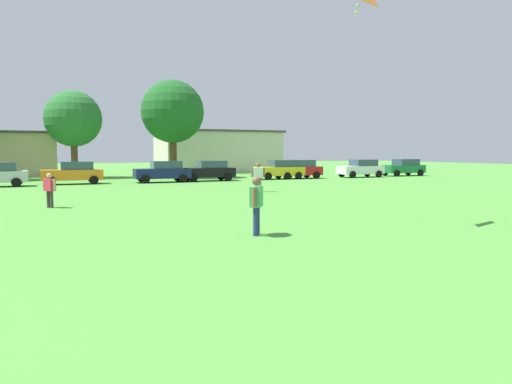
% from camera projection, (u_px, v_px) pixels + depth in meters
% --- Properties ---
extents(ground_plane, '(160.00, 160.00, 0.00)m').
position_uv_depth(ground_plane, '(121.00, 193.00, 27.71)').
color(ground_plane, '#4C9338').
extents(adult_bystander, '(0.56, 0.70, 1.70)m').
position_uv_depth(adult_bystander, '(256.00, 201.00, 13.72)').
color(adult_bystander, navy).
rests_on(adult_bystander, ground).
extents(bystander_near_trees, '(0.51, 0.58, 1.49)m').
position_uv_depth(bystander_near_trees, '(50.00, 187.00, 20.50)').
color(bystander_near_trees, '#3F3833').
rests_on(bystander_near_trees, ground).
extents(bystander_midfield, '(0.81, 0.46, 1.75)m').
position_uv_depth(bystander_midfield, '(258.00, 175.00, 28.74)').
color(bystander_midfield, '#8C7259').
rests_on(bystander_midfield, ground).
extents(parked_car_orange_2, '(4.30, 2.02, 1.68)m').
position_uv_depth(parked_car_orange_2, '(73.00, 173.00, 35.57)').
color(parked_car_orange_2, orange).
rests_on(parked_car_orange_2, ground).
extents(parked_car_navy_3, '(4.30, 2.02, 1.68)m').
position_uv_depth(parked_car_navy_3, '(163.00, 171.00, 37.74)').
color(parked_car_navy_3, '#141E4C').
rests_on(parked_car_navy_3, ground).
extents(parked_car_black_4, '(4.30, 2.02, 1.68)m').
position_uv_depth(parked_car_black_4, '(209.00, 171.00, 39.51)').
color(parked_car_black_4, black).
rests_on(parked_car_black_4, ground).
extents(parked_car_yellow_5, '(4.30, 2.02, 1.68)m').
position_uv_depth(parked_car_yellow_5, '(280.00, 169.00, 42.24)').
color(parked_car_yellow_5, yellow).
rests_on(parked_car_yellow_5, ground).
extents(parked_car_red_6, '(4.30, 2.02, 1.68)m').
position_uv_depth(parked_car_red_6, '(298.00, 169.00, 43.01)').
color(parked_car_red_6, red).
rests_on(parked_car_red_6, ground).
extents(parked_car_white_7, '(4.30, 2.02, 1.68)m').
position_uv_depth(parked_car_white_7, '(361.00, 168.00, 45.24)').
color(parked_car_white_7, white).
rests_on(parked_car_white_7, ground).
extents(parked_car_green_8, '(4.30, 2.02, 1.68)m').
position_uv_depth(parked_car_green_8, '(404.00, 167.00, 47.97)').
color(parked_car_green_8, '#196B38').
rests_on(parked_car_green_8, ground).
extents(tree_right, '(5.14, 5.14, 8.00)m').
position_uv_depth(tree_right, '(73.00, 119.00, 43.84)').
color(tree_right, brown).
rests_on(tree_right, ground).
extents(tree_far_right, '(5.77, 5.77, 9.00)m').
position_uv_depth(tree_far_right, '(173.00, 112.00, 44.04)').
color(tree_far_right, brown).
rests_on(tree_far_right, ground).
extents(house_left, '(9.69, 9.11, 4.39)m').
position_uv_depth(house_left, '(7.00, 154.00, 48.17)').
color(house_left, beige).
rests_on(house_left, ground).
extents(house_right, '(14.15, 8.21, 4.88)m').
position_uv_depth(house_right, '(217.00, 151.00, 56.83)').
color(house_right, beige).
rests_on(house_right, ground).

